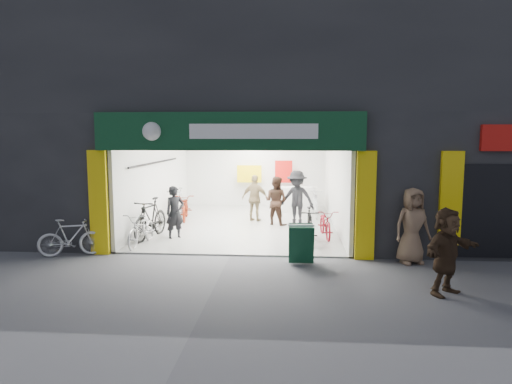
# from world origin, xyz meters

# --- Properties ---
(ground) EXTENTS (60.00, 60.00, 0.00)m
(ground) POSITION_xyz_m (0.00, 0.00, 0.00)
(ground) COLOR #56565B
(ground) RESTS_ON ground
(building) EXTENTS (17.00, 10.27, 8.00)m
(building) POSITION_xyz_m (0.91, 4.99, 4.31)
(building) COLOR #232326
(building) RESTS_ON ground
(bike_left_front) EXTENTS (0.71, 1.78, 0.92)m
(bike_left_front) POSITION_xyz_m (-2.50, 0.88, 0.46)
(bike_left_front) COLOR #A2A2A6
(bike_left_front) RESTS_ON ground
(bike_left_midfront) EXTENTS (0.86, 2.03, 1.18)m
(bike_left_midfront) POSITION_xyz_m (-2.50, 1.67, 0.59)
(bike_left_midfront) COLOR black
(bike_left_midfront) RESTS_ON ground
(bike_left_midback) EXTENTS (0.90, 1.87, 0.94)m
(bike_left_midback) POSITION_xyz_m (-2.17, 4.65, 0.47)
(bike_left_midback) COLOR maroon
(bike_left_midback) RESTS_ON ground
(bike_left_back) EXTENTS (0.70, 1.88, 1.10)m
(bike_left_back) POSITION_xyz_m (-2.50, 4.86, 0.55)
(bike_left_back) COLOR #AAABAF
(bike_left_back) RESTS_ON ground
(bike_right_front) EXTENTS (0.48, 1.63, 0.97)m
(bike_right_front) POSITION_xyz_m (2.01, 1.54, 0.49)
(bike_right_front) COLOR black
(bike_right_front) RESTS_ON ground
(bike_right_mid) EXTENTS (0.71, 1.67, 0.85)m
(bike_right_mid) POSITION_xyz_m (2.50, 2.19, 0.43)
(bike_right_mid) COLOR maroon
(bike_right_mid) RESTS_ON ground
(bike_right_back) EXTENTS (0.60, 1.82, 1.08)m
(bike_right_back) POSITION_xyz_m (2.36, 5.55, 0.54)
(bike_right_back) COLOR #B7B7BC
(bike_right_back) RESTS_ON ground
(parked_bike) EXTENTS (1.61, 0.94, 0.94)m
(parked_bike) POSITION_xyz_m (-3.89, -0.30, 0.47)
(parked_bike) COLOR silver
(parked_bike) RESTS_ON ground
(customer_a) EXTENTS (0.66, 0.64, 1.53)m
(customer_a) POSITION_xyz_m (-1.80, 1.71, 0.77)
(customer_a) COLOR black
(customer_a) RESTS_ON ground
(customer_b) EXTENTS (0.97, 0.89, 1.63)m
(customer_b) POSITION_xyz_m (1.01, 3.94, 0.81)
(customer_b) COLOR #311F16
(customer_b) RESTS_ON ground
(customer_c) EXTENTS (1.33, 1.01, 1.82)m
(customer_c) POSITION_xyz_m (1.69, 3.97, 0.91)
(customer_c) COLOR black
(customer_c) RESTS_ON ground
(customer_d) EXTENTS (1.02, 0.65, 1.62)m
(customer_d) POSITION_xyz_m (0.28, 4.50, 0.81)
(customer_d) COLOR #897550
(customer_d) RESTS_ON ground
(pedestrian_near) EXTENTS (0.99, 0.78, 1.77)m
(pedestrian_near) POSITION_xyz_m (4.29, -0.30, 0.88)
(pedestrian_near) COLOR #7D6049
(pedestrian_near) RESTS_ON ground
(pedestrian_far) EXTENTS (1.48, 1.35, 1.64)m
(pedestrian_far) POSITION_xyz_m (4.37, -2.40, 0.82)
(pedestrian_far) COLOR #3B291A
(pedestrian_far) RESTS_ON ground
(sandwich_board) EXTENTS (0.60, 0.60, 0.89)m
(sandwich_board) POSITION_xyz_m (1.73, -0.51, 0.49)
(sandwich_board) COLOR #0E3A23
(sandwich_board) RESTS_ON ground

